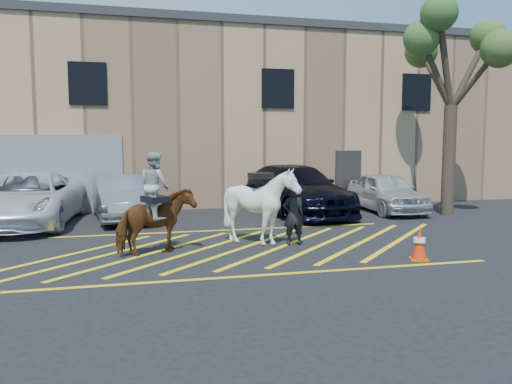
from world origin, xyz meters
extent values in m
plane|color=black|center=(0.00, 0.00, 0.00)|extent=(90.00, 90.00, 0.00)
imported|color=white|center=(-5.68, 4.50, 0.81)|extent=(3.09, 5.99, 1.62)
imported|color=gray|center=(-2.93, 5.04, 0.73)|extent=(2.16, 4.63, 1.47)
imported|color=black|center=(3.07, 4.93, 0.86)|extent=(3.17, 6.17, 1.71)
imported|color=silver|center=(6.46, 4.64, 0.72)|extent=(1.91, 4.30, 1.44)
imported|color=black|center=(1.31, -0.23, 0.75)|extent=(0.55, 0.36, 1.49)
cube|color=tan|center=(0.00, 12.00, 3.50)|extent=(32.00, 10.00, 7.00)
cube|color=#2D2D30|center=(0.00, 12.00, 7.15)|extent=(32.20, 10.20, 0.30)
cube|color=black|center=(-4.00, 6.96, 4.60)|extent=(1.30, 0.08, 1.50)
cube|color=black|center=(3.00, 6.96, 4.60)|extent=(1.30, 0.08, 1.50)
cube|color=black|center=(9.00, 6.96, 4.60)|extent=(1.30, 0.08, 1.50)
cube|color=#38332D|center=(6.00, 6.96, 1.10)|extent=(1.10, 0.08, 2.20)
cube|color=yellow|center=(-4.20, -0.30, 0.01)|extent=(4.20, 4.20, 0.01)
cube|color=yellow|center=(-3.15, -0.30, 0.01)|extent=(4.20, 4.20, 0.01)
cube|color=yellow|center=(-2.10, -0.30, 0.01)|extent=(4.20, 4.20, 0.01)
cube|color=yellow|center=(-1.05, -0.30, 0.01)|extent=(4.20, 4.20, 0.01)
cube|color=yellow|center=(0.00, -0.30, 0.01)|extent=(4.20, 4.20, 0.01)
cube|color=yellow|center=(1.05, -0.30, 0.01)|extent=(4.20, 4.20, 0.01)
cube|color=yellow|center=(2.10, -0.30, 0.01)|extent=(4.20, 4.20, 0.01)
cube|color=yellow|center=(3.15, -0.30, 0.01)|extent=(4.20, 4.20, 0.01)
cube|color=yellow|center=(4.20, -0.30, 0.01)|extent=(4.20, 4.20, 0.01)
cube|color=yellow|center=(0.00, 2.20, 0.01)|extent=(9.50, 0.12, 0.01)
cube|color=yellow|center=(0.00, -2.80, 0.01)|extent=(9.50, 0.12, 0.01)
imported|color=brown|center=(-2.05, -0.46, 0.75)|extent=(1.94, 1.49, 1.49)
imported|color=#A5A9B0|center=(-2.05, -0.46, 1.57)|extent=(0.84, 0.91, 1.52)
cube|color=black|center=(-2.05, -0.46, 1.26)|extent=(0.66, 0.70, 0.14)
imported|color=white|center=(0.54, 0.04, 0.96)|extent=(1.61, 1.79, 1.93)
cube|color=black|center=(0.54, 0.04, 1.72)|extent=(0.57, 0.48, 0.14)
cube|color=#E64F09|center=(3.46, -2.39, 0.01)|extent=(0.50, 0.50, 0.03)
cone|color=red|center=(3.46, -2.39, 0.38)|extent=(0.32, 0.32, 0.70)
cylinder|color=white|center=(3.46, -2.39, 0.44)|extent=(0.25, 0.25, 0.10)
cylinder|color=#423328|center=(8.18, 3.44, 1.90)|extent=(0.44, 0.44, 3.80)
cylinder|color=#413428|center=(8.96, 3.58, 4.97)|extent=(1.76, 0.51, 2.68)
cylinder|color=#4C3A2E|center=(8.11, 4.30, 4.80)|extent=(0.33, 1.88, 2.34)
cylinder|color=#45342A|center=(7.57, 3.44, 4.85)|extent=(1.40, 0.20, 2.39)
cylinder|color=#433629|center=(8.52, 2.71, 4.59)|extent=(0.78, 1.62, 1.96)
cylinder|color=#443A29|center=(7.71, 3.16, 5.20)|extent=(1.16, 0.77, 3.11)
sphere|color=#506F2F|center=(9.75, 3.71, 6.24)|extent=(1.20, 1.20, 1.20)
sphere|color=#4E7030|center=(8.03, 5.15, 5.91)|extent=(1.20, 1.20, 1.20)
sphere|color=#4C672C|center=(6.96, 3.44, 6.00)|extent=(1.20, 1.20, 1.20)
sphere|color=#4A652B|center=(8.86, 1.98, 5.48)|extent=(1.20, 1.20, 1.20)
sphere|color=#40622A|center=(7.23, 2.89, 6.71)|extent=(1.20, 1.20, 1.20)
camera|label=1|loc=(-2.51, -11.83, 2.55)|focal=35.00mm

